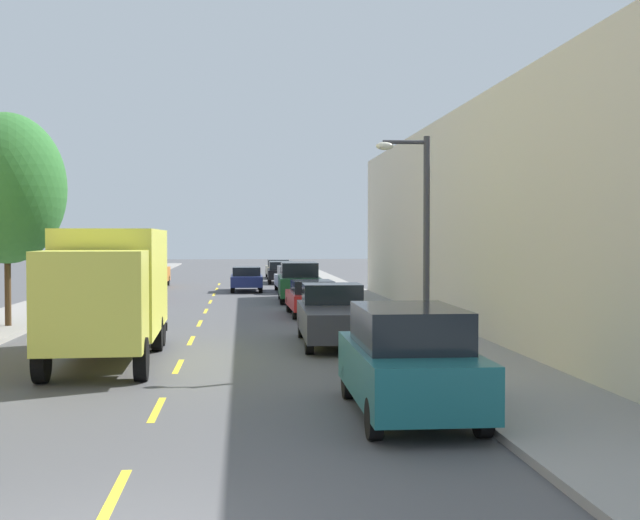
# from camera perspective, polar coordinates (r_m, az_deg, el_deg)

# --- Properties ---
(ground_plane) EXTENTS (160.00, 160.00, 0.00)m
(ground_plane) POSITION_cam_1_polar(r_m,az_deg,el_deg) (38.20, -7.80, -3.15)
(ground_plane) COLOR #4C4C4F
(sidewalk_left) EXTENTS (3.20, 120.00, 0.14)m
(sidewalk_left) POSITION_cam_1_polar(r_m,az_deg,el_deg) (37.19, -18.94, -3.24)
(sidewalk_left) COLOR gray
(sidewalk_left) RESTS_ON ground_plane
(sidewalk_right) EXTENTS (3.20, 120.00, 0.14)m
(sidewalk_right) POSITION_cam_1_polar(r_m,az_deg,el_deg) (36.59, 3.27, -3.24)
(sidewalk_right) COLOR gray
(sidewalk_right) RESTS_ON ground_plane
(lane_centerline_dashes) EXTENTS (0.14, 47.20, 0.01)m
(lane_centerline_dashes) POSITION_cam_1_polar(r_m,az_deg,el_deg) (32.72, -8.19, -3.94)
(lane_centerline_dashes) COLOR yellow
(lane_centerline_dashes) RESTS_ON ground_plane
(apartment_block_opposite) EXTENTS (10.00, 36.00, 7.46)m
(apartment_block_opposite) POSITION_cam_1_polar(r_m,az_deg,el_deg) (30.55, 17.97, 2.61)
(apartment_block_opposite) COLOR beige
(apartment_block_opposite) RESTS_ON ground_plane
(street_tree_third) EXTENTS (3.96, 3.96, 7.25)m
(street_tree_third) POSITION_cam_1_polar(r_m,az_deg,el_deg) (29.73, -21.06, 4.70)
(street_tree_third) COLOR #47331E
(street_tree_third) RESTS_ON sidewalk_left
(street_lamp) EXTENTS (1.35, 0.28, 5.50)m
(street_lamp) POSITION_cam_1_polar(r_m,az_deg,el_deg) (20.27, 6.96, 2.29)
(street_lamp) COLOR #38383D
(street_lamp) RESTS_ON sidewalk_right
(delivery_box_truck) EXTENTS (2.62, 8.03, 3.36)m
(delivery_box_truck) POSITION_cam_1_polar(r_m,az_deg,el_deg) (21.64, -14.41, -1.74)
(delivery_box_truck) COLOR #D8D84C
(delivery_box_truck) RESTS_ON ground_plane
(parked_sedan_red) EXTENTS (1.89, 4.54, 1.43)m
(parked_sedan_red) POSITION_cam_1_polar(r_m,az_deg,el_deg) (32.78, -0.58, -2.61)
(parked_sedan_red) COLOR #AD1E1E
(parked_sedan_red) RESTS_ON ground_plane
(parked_suv_burgundy) EXTENTS (2.01, 4.82, 1.93)m
(parked_suv_burgundy) POSITION_cam_1_polar(r_m,az_deg,el_deg) (41.55, -13.62, -1.44)
(parked_suv_burgundy) COLOR maroon
(parked_suv_burgundy) RESTS_ON ground_plane
(parked_suv_orange) EXTENTS (2.04, 4.83, 1.93)m
(parked_suv_orange) POSITION_cam_1_polar(r_m,az_deg,el_deg) (52.55, -11.75, -0.80)
(parked_suv_orange) COLOR orange
(parked_suv_orange) RESTS_ON ground_plane
(parked_pickup_charcoal) EXTENTS (2.09, 5.33, 1.73)m
(parked_pickup_charcoal) POSITION_cam_1_polar(r_m,az_deg,el_deg) (24.04, 1.06, -3.96)
(parked_pickup_charcoal) COLOR #333338
(parked_pickup_charcoal) RESTS_ON ground_plane
(parked_wagon_silver) EXTENTS (1.92, 4.74, 1.50)m
(parked_wagon_silver) POSITION_cam_1_polar(r_m,az_deg,el_deg) (47.00, -1.95, -1.27)
(parked_wagon_silver) COLOR #B2B5BA
(parked_wagon_silver) RESTS_ON ground_plane
(parked_suv_forest) EXTENTS (2.05, 4.84, 1.93)m
(parked_suv_forest) POSITION_cam_1_polar(r_m,az_deg,el_deg) (39.79, -1.48, -1.53)
(parked_suv_forest) COLOR #194C28
(parked_suv_forest) RESTS_ON ground_plane
(parked_wagon_black) EXTENTS (1.92, 4.74, 1.50)m
(parked_wagon_black) POSITION_cam_1_polar(r_m,az_deg,el_deg) (56.04, -2.74, -0.81)
(parked_wagon_black) COLOR black
(parked_wagon_black) RESTS_ON ground_plane
(parked_sedan_champagne) EXTENTS (1.82, 4.51, 1.43)m
(parked_sedan_champagne) POSITION_cam_1_polar(r_m,az_deg,el_deg) (62.90, -2.95, -0.60)
(parked_sedan_champagne) COLOR tan
(parked_sedan_champagne) RESTS_ON ground_plane
(parked_suv_teal) EXTENTS (1.99, 4.81, 1.93)m
(parked_suv_teal) POSITION_cam_1_polar(r_m,az_deg,el_deg) (14.54, 6.20, -6.98)
(parked_suv_teal) COLOR #195B60
(parked_suv_teal) RESTS_ON ground_plane
(moving_navy_sedan) EXTENTS (1.80, 4.50, 1.43)m
(moving_navy_sedan) POSITION_cam_1_polar(r_m,az_deg,el_deg) (47.76, -5.17, -1.29)
(moving_navy_sedan) COLOR navy
(moving_navy_sedan) RESTS_ON ground_plane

